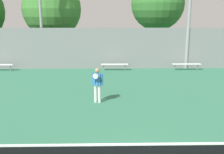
# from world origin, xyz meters

# --- Properties ---
(tennis_player) EXTENTS (0.54, 0.47, 1.67)m
(tennis_player) POSITION_xyz_m (-1.44, 6.14, 0.95)
(tennis_player) COLOR silver
(tennis_player) RESTS_ON ground_plane
(bench_courtside_near) EXTENTS (2.19, 0.40, 0.49)m
(bench_courtside_near) POSITION_xyz_m (5.14, 13.79, 0.45)
(bench_courtside_near) COLOR white
(bench_courtside_near) RESTS_ON ground_plane
(bench_adjacent_court) EXTENTS (2.07, 0.40, 0.49)m
(bench_adjacent_court) POSITION_xyz_m (-0.39, 13.79, 0.45)
(bench_adjacent_court) COLOR white
(bench_adjacent_court) RESTS_ON ground_plane
(light_pole_near_left) EXTENTS (0.90, 0.60, 8.93)m
(light_pole_near_left) POSITION_xyz_m (5.33, 14.53, 5.27)
(light_pole_near_left) COLOR #939399
(light_pole_near_left) RESTS_ON ground_plane
(back_fence) EXTENTS (27.06, 0.06, 3.18)m
(back_fence) POSITION_xyz_m (0.00, 14.56, 1.59)
(back_fence) COLOR gray
(back_fence) RESTS_ON ground_plane
(tree_green_tall) EXTENTS (5.04, 5.04, 7.73)m
(tree_green_tall) POSITION_xyz_m (3.88, 19.80, 5.19)
(tree_green_tall) COLOR brown
(tree_green_tall) RESTS_ON ground_plane
(tree_green_broad) EXTENTS (5.27, 5.27, 7.32)m
(tree_green_broad) POSITION_xyz_m (-5.92, 18.67, 4.67)
(tree_green_broad) COLOR brown
(tree_green_broad) RESTS_ON ground_plane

